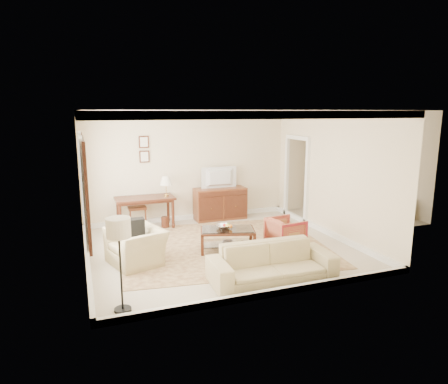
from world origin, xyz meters
TOP-DOWN VIEW (x-y plane):
  - room_shell at (0.00, 0.00)m, footprint 5.51×5.01m
  - annex_bedroom at (4.49, 1.15)m, footprint 3.00×2.70m
  - window_front at (-2.70, -0.70)m, footprint 0.12×1.56m
  - window_rear at (-2.70, 0.90)m, footprint 0.12×1.56m
  - doorway at (2.71, 1.50)m, footprint 0.10×1.12m
  - rug at (0.11, 0.06)m, footprint 4.70×4.17m
  - writing_desk at (-1.26, 2.04)m, footprint 1.44×0.72m
  - desk_chair at (-1.42, 2.39)m, footprint 0.49×0.49m
  - desk_lamp at (-0.71, 2.04)m, footprint 0.32×0.32m
  - framed_prints at (-1.16, 2.47)m, footprint 0.25×0.04m
  - sideboard at (0.79, 2.20)m, footprint 1.39×0.53m
  - tv at (0.79, 2.18)m, footprint 0.93×0.53m
  - coffee_table at (0.08, -0.22)m, footprint 1.26×0.95m
  - fruit_bowl at (0.02, -0.16)m, footprint 0.42×0.42m
  - book_a at (-0.02, -0.18)m, footprint 0.27×0.15m
  - book_b at (0.33, -0.30)m, footprint 0.18×0.25m
  - striped_armchair at (1.35, -0.43)m, footprint 0.72×0.76m
  - club_armchair at (-1.81, -0.28)m, footprint 0.97×1.21m
  - backpack at (-1.79, -0.20)m, footprint 0.32×0.38m
  - sofa at (0.27, -1.90)m, footprint 2.19×0.70m
  - floor_lamp at (-2.28, -2.12)m, footprint 0.35×0.35m

SIDE VIEW (x-z plane):
  - rug at x=0.11m, z-range 0.00..0.01m
  - book_b at x=0.33m, z-range -0.01..0.37m
  - book_a at x=-0.02m, z-range 0.00..0.37m
  - annex_bedroom at x=4.49m, z-range -1.11..1.79m
  - striped_armchair at x=1.35m, z-range 0.00..0.70m
  - coffee_table at x=0.08m, z-range 0.13..0.60m
  - sofa at x=0.27m, z-range 0.00..0.85m
  - sideboard at x=0.79m, z-range 0.00..0.85m
  - club_armchair at x=-1.81m, z-range 0.00..0.92m
  - desk_chair at x=-1.42m, z-range 0.00..1.05m
  - fruit_bowl at x=0.02m, z-range 0.48..0.58m
  - writing_desk at x=-1.26m, z-range 0.28..1.07m
  - backpack at x=-1.79m, z-range 0.51..0.91m
  - desk_lamp at x=-0.71m, z-range 0.79..1.29m
  - doorway at x=2.71m, z-range -0.05..2.20m
  - floor_lamp at x=-2.28m, z-range 0.46..1.88m
  - tv at x=0.79m, z-range 1.26..1.38m
  - window_front at x=-2.70m, z-range 0.65..2.45m
  - window_rear at x=-2.70m, z-range 0.65..2.45m
  - framed_prints at x=-1.16m, z-range 1.60..2.28m
  - room_shell at x=0.00m, z-range 1.02..3.93m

